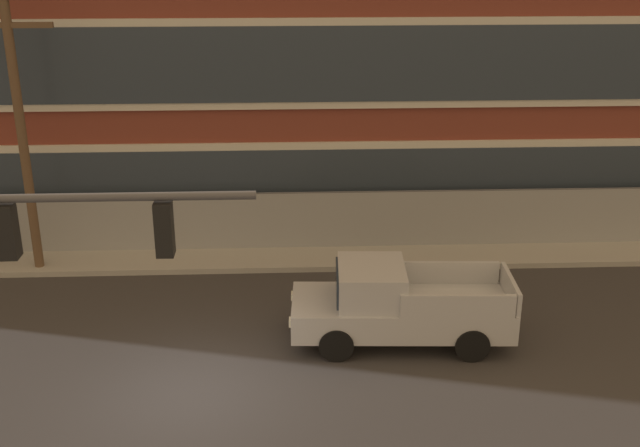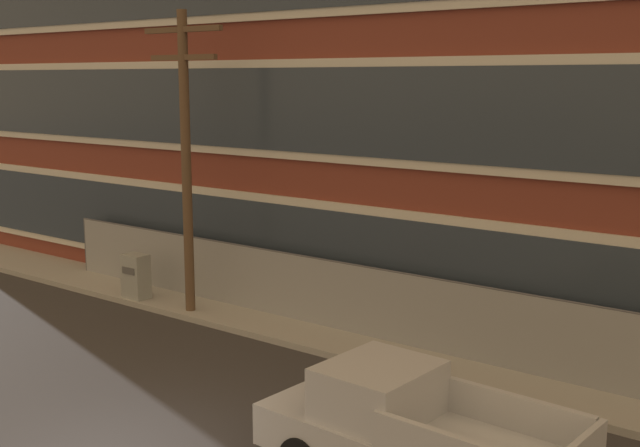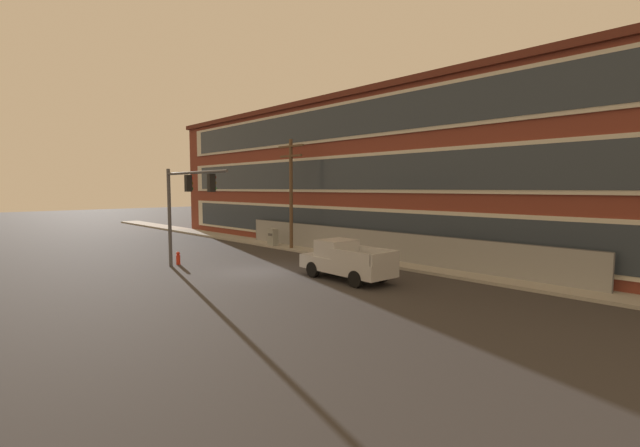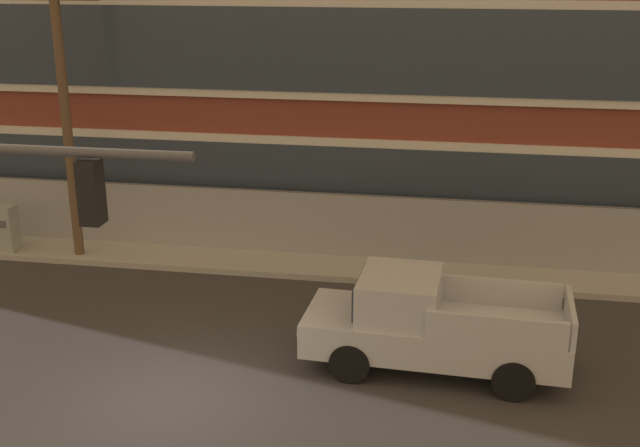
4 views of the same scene
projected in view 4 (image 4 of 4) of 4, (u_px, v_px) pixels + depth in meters
ground_plane at (172, 399)px, 14.98m from camera, size 160.00×160.00×0.00m
sidewalk_building_side at (264, 259)px, 21.69m from camera, size 80.00×2.16×0.16m
brick_mill_building at (280, 30)px, 26.07m from camera, size 47.11×11.25×11.19m
chain_link_fence at (335, 227)px, 21.52m from camera, size 25.96×0.06×1.91m
pickup_truck_silver at (430, 325)px, 15.87m from camera, size 5.28×2.22×1.95m
utility_pole_near_corner at (63, 93)px, 20.49m from camera, size 2.75×0.26×8.11m
electrical_cabinet at (3, 231)px, 21.98m from camera, size 0.74×0.53×1.43m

